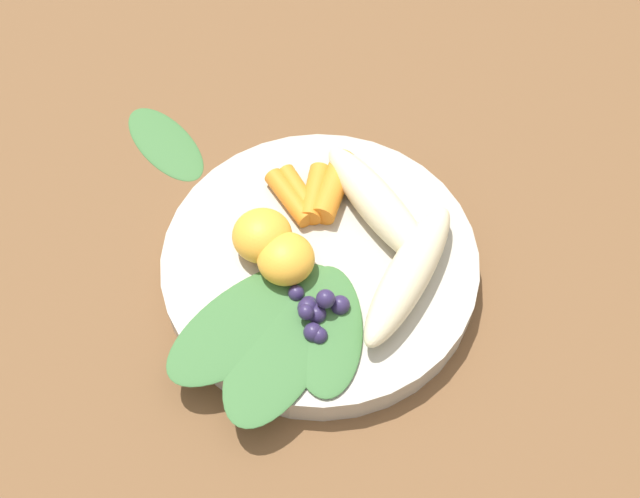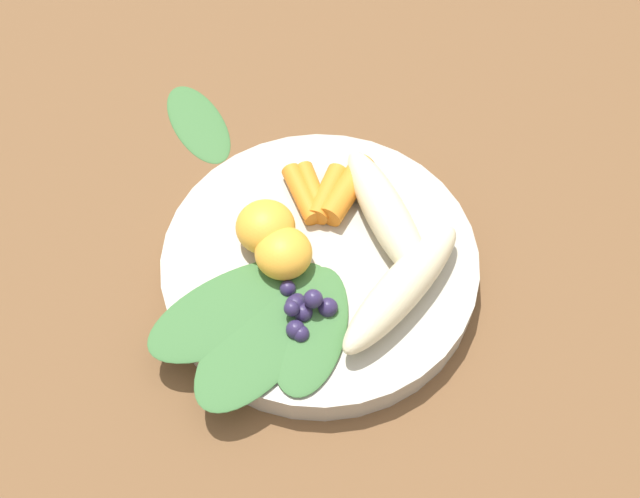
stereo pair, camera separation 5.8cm
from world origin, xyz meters
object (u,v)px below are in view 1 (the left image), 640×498
banana_peeled_right (409,274)px  orange_segment_near (286,259)px  kale_leaf_stray (165,142)px  banana_peeled_left (379,205)px  bowl (320,265)px

banana_peeled_right → orange_segment_near: (-0.09, -0.00, 0.00)m
banana_peeled_right → kale_leaf_stray: 0.25m
banana_peeled_left → orange_segment_near: bearing=91.6°
bowl → kale_leaf_stray: size_ratio=2.41×
bowl → orange_segment_near: size_ratio=5.65×
bowl → banana_peeled_right: 0.07m
bowl → orange_segment_near: bearing=-144.2°
banana_peeled_left → kale_leaf_stray: bearing=29.0°
kale_leaf_stray → banana_peeled_left: bearing=-156.6°
banana_peeled_left → banana_peeled_right: bearing=164.6°
banana_peeled_right → orange_segment_near: same height
banana_peeled_left → banana_peeled_right: (0.03, -0.05, 0.00)m
bowl → banana_peeled_right: bearing=-11.1°
banana_peeled_right → kale_leaf_stray: bearing=80.3°
banana_peeled_left → kale_leaf_stray: 0.20m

